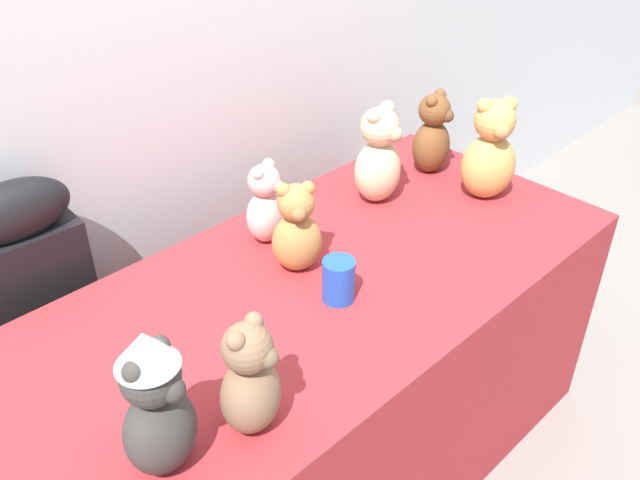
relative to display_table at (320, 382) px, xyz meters
name	(u,v)px	position (x,y,z in m)	size (l,w,h in m)	color
display_table	(320,382)	(0.00, 0.00, 0.00)	(1.68, 0.78, 0.73)	maroon
instrument_case	(52,342)	(-0.52, 0.52, 0.14)	(0.29, 0.13, 1.00)	black
teddy_bear_charcoal	(156,404)	(-0.59, -0.20, 0.52)	(0.18, 0.16, 0.32)	#383533
teddy_bear_mocha	(250,380)	(-0.42, -0.24, 0.48)	(0.16, 0.15, 0.26)	#7F6047
teddy_bear_blush	(266,205)	(0.03, 0.23, 0.47)	(0.15, 0.14, 0.23)	beige
teddy_bear_sand	(379,157)	(0.40, 0.17, 0.50)	(0.18, 0.16, 0.30)	#CCB78E
teddy_bear_chestnut	(432,135)	(0.66, 0.17, 0.49)	(0.16, 0.14, 0.27)	brown
teddy_bear_caramel	(297,230)	(-0.01, 0.08, 0.48)	(0.17, 0.16, 0.25)	#B27A42
teddy_bear_honey	(490,152)	(0.65, -0.05, 0.51)	(0.21, 0.20, 0.32)	tan
party_cup_blue	(339,280)	(-0.02, -0.09, 0.42)	(0.08, 0.08, 0.11)	blue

